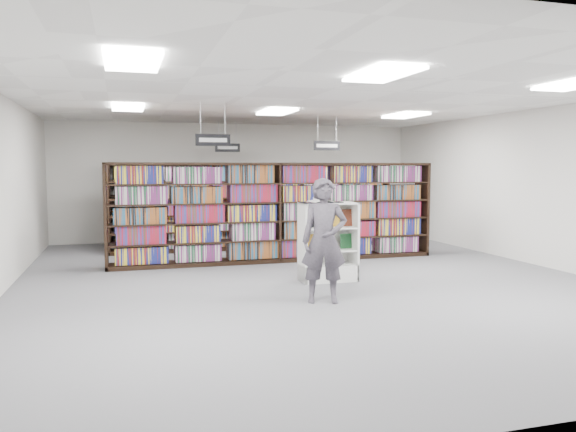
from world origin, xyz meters
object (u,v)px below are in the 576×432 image
object	(u,v)px
bookshelf_row_near	(277,212)
shopper	(324,241)
open_book	(320,201)
endcap_display	(327,254)

from	to	relation	value
bookshelf_row_near	shopper	bearing A→B (deg)	-94.52
shopper	bookshelf_row_near	bearing A→B (deg)	101.29
bookshelf_row_near	open_book	bearing A→B (deg)	-85.94
endcap_display	shopper	world-z (taller)	shopper
open_book	shopper	world-z (taller)	shopper
shopper	endcap_display	bearing A→B (deg)	83.53
bookshelf_row_near	open_book	distance (m)	2.32
bookshelf_row_near	endcap_display	size ratio (longest dim) A/B	5.03
endcap_display	shopper	distance (m)	1.68
open_book	shopper	distance (m)	1.60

